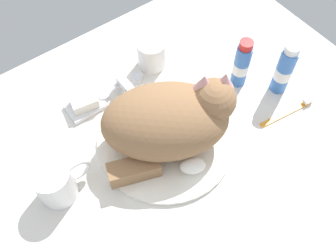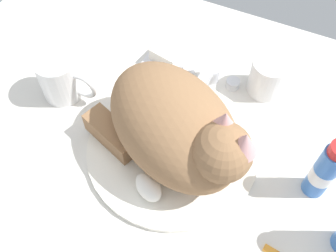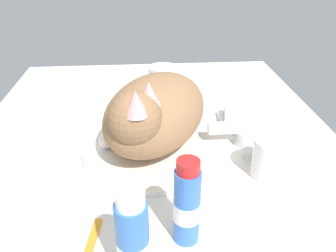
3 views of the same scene
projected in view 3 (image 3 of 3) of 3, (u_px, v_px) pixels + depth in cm
name	position (u px, v px, depth cm)	size (l,w,h in cm)	color
ground_plane	(157.00, 154.00, 74.11)	(110.00, 82.50, 3.00)	silver
sink_basin	(156.00, 146.00, 73.12)	(31.33, 31.33, 1.10)	white
faucet	(238.00, 136.00, 73.45)	(12.59, 9.69, 5.40)	silver
cat	(153.00, 113.00, 68.14)	(32.81, 29.19, 17.57)	#936B47
coffee_mug	(163.00, 83.00, 93.30)	(12.19, 7.92, 9.18)	white
rinse_cup	(272.00, 158.00, 63.35)	(7.27, 7.27, 7.67)	white
soap_dish	(234.00, 120.00, 83.11)	(9.00, 6.40, 1.20)	white
soap_bar	(234.00, 113.00, 82.16)	(6.13, 4.66, 2.69)	white
toothpaste_bottle	(187.00, 204.00, 48.55)	(3.91, 3.91, 14.01)	#3870C6
mouthwash_bottle	(133.00, 243.00, 41.98)	(4.15, 4.15, 14.77)	#3870C6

